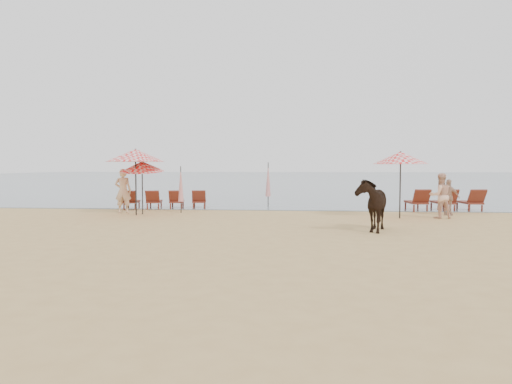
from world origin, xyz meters
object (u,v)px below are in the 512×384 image
lounger_cluster_left (165,200)px  beachgoer_right_a (440,196)px  umbrella_closed_left (181,184)px  beachgoer_right_b (449,197)px  umbrella_open_left_a (136,155)px  umbrella_open_left_b (142,166)px  umbrella_closed_right (268,180)px  cow (371,204)px  umbrella_open_right (401,158)px  beachgoer_left (123,191)px  lounger_cluster_right (445,201)px

lounger_cluster_left → beachgoer_right_a: 12.08m
umbrella_closed_left → beachgoer_right_b: bearing=0.4°
lounger_cluster_left → beachgoer_right_b: (12.34, -1.76, 0.32)m
umbrella_open_left_a → beachgoer_right_a: size_ratio=1.57×
beachgoer_right_b → umbrella_open_left_b: bearing=38.9°
lounger_cluster_left → umbrella_closed_right: bearing=5.3°
umbrella_closed_left → cow: 9.01m
umbrella_open_right → umbrella_closed_right: 7.14m
umbrella_open_right → beachgoer_right_b: umbrella_open_right is taller
umbrella_closed_left → beachgoer_right_b: (11.11, 0.08, -0.49)m
umbrella_open_left_b → umbrella_closed_right: (4.93, 3.96, -0.65)m
beachgoer_left → cow: bearing=147.8°
umbrella_open_left_a → cow: (8.94, -3.99, -1.62)m
umbrella_open_left_a → umbrella_closed_left: (1.57, 1.18, -1.21)m
lounger_cluster_right → umbrella_open_left_a: size_ratio=1.18×
lounger_cluster_left → cow: cow is taller
umbrella_closed_left → cow: size_ratio=1.03×
umbrella_open_right → cow: bearing=-117.2°
umbrella_open_left_a → beachgoer_right_b: bearing=4.8°
umbrella_open_right → umbrella_closed_left: 9.09m
umbrella_open_left_a → umbrella_open_right: size_ratio=1.05×
lounger_cluster_left → umbrella_open_left_a: umbrella_open_left_a is taller
umbrella_open_left_b → cow: umbrella_open_left_b is taller
umbrella_open_left_a → beachgoer_right_b: umbrella_open_left_a is taller
umbrella_open_left_b → beachgoer_right_a: (11.91, -0.40, -1.12)m
lounger_cluster_right → beachgoer_right_b: size_ratio=2.18×
beachgoer_left → beachgoer_right_b: bearing=175.8°
lounger_cluster_left → umbrella_open_right: umbrella_open_right is taller
cow → beachgoer_left: bearing=164.4°
umbrella_closed_right → umbrella_open_left_a: bearing=-139.0°
umbrella_closed_right → beachgoer_left: size_ratio=1.15×
umbrella_closed_right → lounger_cluster_right: bearing=-8.9°
lounger_cluster_left → umbrella_open_left_b: 3.03m
beachgoer_left → beachgoer_right_b: beachgoer_left is taller
umbrella_closed_left → beachgoer_left: 2.45m
beachgoer_left → beachgoer_right_a: 12.89m
umbrella_closed_right → beachgoer_left: umbrella_closed_right is taller
umbrella_open_left_a → umbrella_closed_right: size_ratio=1.24×
umbrella_open_left_b → beachgoer_right_b: size_ratio=1.56×
lounger_cluster_left → umbrella_open_left_b: (-0.21, -2.59, 1.57)m
lounger_cluster_left → beachgoer_left: (-1.17, -2.26, 0.53)m
umbrella_open_left_a → cow: 9.92m
umbrella_closed_left → umbrella_open_right: bearing=-8.3°
umbrella_open_right → beachgoer_left: size_ratio=1.36×
cow → beachgoer_right_b: size_ratio=1.32×
umbrella_open_left_b → beachgoer_left: 1.45m
umbrella_open_left_b → beachgoer_left: size_ratio=1.22×
lounger_cluster_right → cow: size_ratio=1.66×
lounger_cluster_right → beachgoer_left: 14.06m
umbrella_open_left_b → umbrella_closed_left: umbrella_open_left_b is taller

